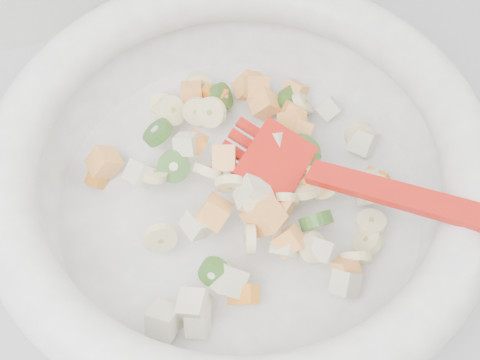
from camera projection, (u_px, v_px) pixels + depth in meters
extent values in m
cylinder|color=white|center=(240.00, 203.00, 0.53)|extent=(0.33, 0.33, 0.02)
torus|color=white|center=(240.00, 155.00, 0.47)|extent=(0.40, 0.40, 0.04)
cylinder|color=beige|center=(197.00, 111.00, 0.54)|extent=(0.03, 0.03, 0.03)
cylinder|color=beige|center=(306.00, 179.00, 0.49)|extent=(0.02, 0.03, 0.03)
cylinder|color=beige|center=(208.00, 171.00, 0.48)|extent=(0.03, 0.03, 0.03)
cylinder|color=beige|center=(368.00, 241.00, 0.49)|extent=(0.03, 0.03, 0.02)
cylinder|color=beige|center=(302.00, 103.00, 0.56)|extent=(0.03, 0.04, 0.03)
cylinder|color=beige|center=(163.00, 105.00, 0.56)|extent=(0.03, 0.03, 0.03)
cylinder|color=beige|center=(313.00, 248.00, 0.47)|extent=(0.03, 0.04, 0.03)
cylinder|color=beige|center=(290.00, 154.00, 0.51)|extent=(0.03, 0.01, 0.03)
cylinder|color=beige|center=(163.00, 115.00, 0.55)|extent=(0.03, 0.03, 0.04)
cylinder|color=beige|center=(377.00, 189.00, 0.51)|extent=(0.03, 0.03, 0.03)
cylinder|color=beige|center=(323.00, 185.00, 0.50)|extent=(0.04, 0.04, 0.02)
cylinder|color=beige|center=(356.00, 258.00, 0.48)|extent=(0.03, 0.02, 0.03)
cylinder|color=beige|center=(160.00, 238.00, 0.47)|extent=(0.04, 0.02, 0.04)
cylinder|color=beige|center=(154.00, 175.00, 0.50)|extent=(0.03, 0.03, 0.02)
cylinder|color=beige|center=(283.00, 200.00, 0.48)|extent=(0.04, 0.02, 0.04)
cylinder|color=beige|center=(171.00, 111.00, 0.54)|extent=(0.04, 0.04, 0.03)
cylinder|color=beige|center=(360.00, 136.00, 0.54)|extent=(0.04, 0.02, 0.04)
cylinder|color=beige|center=(257.00, 204.00, 0.47)|extent=(0.03, 0.04, 0.03)
cylinder|color=beige|center=(250.00, 239.00, 0.46)|extent=(0.02, 0.03, 0.03)
cylinder|color=beige|center=(371.00, 223.00, 0.49)|extent=(0.04, 0.04, 0.01)
cylinder|color=beige|center=(229.00, 184.00, 0.47)|extent=(0.03, 0.01, 0.03)
cylinder|color=beige|center=(305.00, 188.00, 0.49)|extent=(0.03, 0.03, 0.02)
cylinder|color=beige|center=(199.00, 87.00, 0.57)|extent=(0.04, 0.03, 0.04)
cylinder|color=beige|center=(211.00, 112.00, 0.53)|extent=(0.03, 0.03, 0.03)
cube|color=#FF9E50|center=(264.00, 216.00, 0.46)|extent=(0.04, 0.04, 0.04)
cube|color=#FF9E50|center=(295.00, 90.00, 0.57)|extent=(0.03, 0.03, 0.02)
cube|color=#FF9E50|center=(293.00, 122.00, 0.54)|extent=(0.03, 0.03, 0.03)
cube|color=#FF9E50|center=(104.00, 162.00, 0.52)|extent=(0.03, 0.03, 0.03)
cube|color=#FF9E50|center=(255.00, 86.00, 0.56)|extent=(0.03, 0.03, 0.03)
cube|color=#FF9E50|center=(215.00, 212.00, 0.47)|extent=(0.03, 0.03, 0.03)
cube|color=#FF9E50|center=(302.00, 130.00, 0.53)|extent=(0.03, 0.03, 0.02)
cube|color=#FF9E50|center=(249.00, 86.00, 0.57)|extent=(0.03, 0.02, 0.03)
cube|color=#FF9E50|center=(264.00, 104.00, 0.56)|extent=(0.03, 0.02, 0.03)
cube|color=#FF9E50|center=(311.00, 182.00, 0.49)|extent=(0.03, 0.03, 0.03)
cube|color=#FF9E50|center=(346.00, 269.00, 0.47)|extent=(0.02, 0.03, 0.03)
cube|color=#FF9E50|center=(292.00, 115.00, 0.55)|extent=(0.03, 0.03, 0.03)
cube|color=#FF9E50|center=(224.00, 158.00, 0.48)|extent=(0.03, 0.03, 0.03)
cube|color=#FF9E50|center=(280.00, 208.00, 0.48)|extent=(0.03, 0.03, 0.02)
cube|color=#FF9E50|center=(192.00, 94.00, 0.56)|extent=(0.02, 0.03, 0.03)
cube|color=#FF9E50|center=(289.00, 241.00, 0.46)|extent=(0.03, 0.02, 0.03)
cylinder|color=#53AA38|center=(214.00, 272.00, 0.46)|extent=(0.03, 0.03, 0.03)
cylinder|color=#53AA38|center=(306.00, 148.00, 0.52)|extent=(0.03, 0.03, 0.02)
cylinder|color=#53AA38|center=(174.00, 166.00, 0.51)|extent=(0.04, 0.04, 0.03)
cylinder|color=#53AA38|center=(307.00, 158.00, 0.50)|extent=(0.03, 0.03, 0.03)
cylinder|color=#53AA38|center=(158.00, 132.00, 0.53)|extent=(0.04, 0.04, 0.02)
cylinder|color=#53AA38|center=(300.00, 149.00, 0.51)|extent=(0.03, 0.03, 0.03)
cylinder|color=#53AA38|center=(221.00, 96.00, 0.56)|extent=(0.03, 0.03, 0.03)
cylinder|color=#53AA38|center=(316.00, 221.00, 0.48)|extent=(0.03, 0.02, 0.04)
cylinder|color=#53AA38|center=(292.00, 100.00, 0.56)|extent=(0.04, 0.04, 0.03)
cylinder|color=#53AA38|center=(281.00, 144.00, 0.51)|extent=(0.03, 0.03, 0.03)
cube|color=beige|center=(197.00, 224.00, 0.47)|extent=(0.03, 0.03, 0.02)
cube|color=beige|center=(329.00, 109.00, 0.56)|extent=(0.03, 0.03, 0.03)
cube|color=beige|center=(186.00, 144.00, 0.51)|extent=(0.03, 0.03, 0.03)
cube|color=beige|center=(198.00, 323.00, 0.45)|extent=(0.02, 0.03, 0.03)
cube|color=beige|center=(194.00, 305.00, 0.45)|extent=(0.03, 0.03, 0.02)
cube|color=beige|center=(253.00, 195.00, 0.47)|extent=(0.03, 0.03, 0.04)
cube|color=beige|center=(319.00, 249.00, 0.47)|extent=(0.02, 0.03, 0.03)
cube|color=beige|center=(375.00, 180.00, 0.52)|extent=(0.02, 0.03, 0.02)
cube|color=beige|center=(276.00, 144.00, 0.50)|extent=(0.03, 0.03, 0.04)
cube|color=beige|center=(140.00, 174.00, 0.50)|extent=(0.03, 0.03, 0.03)
cube|color=beige|center=(367.00, 187.00, 0.51)|extent=(0.03, 0.03, 0.03)
cube|color=beige|center=(227.00, 279.00, 0.46)|extent=(0.04, 0.04, 0.04)
cube|color=beige|center=(363.00, 142.00, 0.54)|extent=(0.03, 0.03, 0.03)
cube|color=beige|center=(286.00, 245.00, 0.47)|extent=(0.03, 0.02, 0.03)
cube|color=beige|center=(329.00, 179.00, 0.50)|extent=(0.03, 0.03, 0.03)
cube|color=beige|center=(163.00, 321.00, 0.45)|extent=(0.03, 0.04, 0.03)
cube|color=beige|center=(345.00, 283.00, 0.47)|extent=(0.03, 0.03, 0.03)
cube|color=orange|center=(99.00, 173.00, 0.53)|extent=(0.03, 0.03, 0.03)
cube|color=orange|center=(375.00, 180.00, 0.52)|extent=(0.03, 0.03, 0.02)
cube|color=orange|center=(243.00, 295.00, 0.46)|extent=(0.03, 0.02, 0.03)
cube|color=orange|center=(196.00, 142.00, 0.52)|extent=(0.03, 0.03, 0.03)
cube|color=orange|center=(214.00, 96.00, 0.56)|extent=(0.03, 0.03, 0.02)
cube|color=#B71810|center=(276.00, 161.00, 0.48)|extent=(0.08, 0.07, 0.02)
cube|color=#B71810|center=(250.00, 129.00, 0.50)|extent=(0.02, 0.02, 0.01)
cube|color=#B71810|center=(243.00, 140.00, 0.50)|extent=(0.02, 0.02, 0.01)
cube|color=#B71810|center=(235.00, 152.00, 0.49)|extent=(0.02, 0.02, 0.01)
cube|color=#B71810|center=(227.00, 164.00, 0.48)|extent=(0.02, 0.02, 0.01)
cube|color=#B71810|center=(423.00, 202.00, 0.43)|extent=(0.14, 0.14, 0.05)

